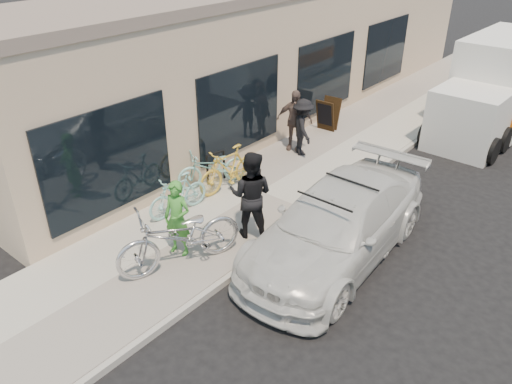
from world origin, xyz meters
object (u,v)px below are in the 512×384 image
Objects in this scene: sandwich_board at (328,114)px; sedan_white at (337,224)px; cruiser_bike_a at (178,194)px; woman_rider at (177,219)px; cruiser_bike_c at (229,169)px; bystander_b at (294,120)px; moving_truck at (497,90)px; man_standing at (251,195)px; bystander_a at (303,127)px; tandem_bike at (180,238)px; cruiser_bike_b at (213,168)px; bike_rack at (216,164)px; sedan_silver at (371,200)px.

sedan_white is at bearing -58.88° from sandwich_board.
sandwich_board is at bearing 98.30° from cruiser_bike_a.
woman_rider is at bearing -35.06° from cruiser_bike_a.
bystander_b reaches higher than cruiser_bike_c.
moving_truck is 9.17m from cruiser_bike_c.
woman_rider is (1.26, -7.24, 0.28)m from sandwich_board.
woman_rider is at bearing 39.29° from man_standing.
man_standing is 1.08× the size of bystander_b.
bystander_b is (-1.20, 5.41, 0.08)m from woman_rider.
bystander_a reaches higher than sedan_white.
cruiser_bike_a is at bearing 159.59° from tandem_bike.
tandem_bike reaches higher than cruiser_bike_a.
cruiser_bike_a is at bearing 125.09° from bystander_a.
sandwich_board is 0.17× the size of moving_truck.
man_standing reaches higher than bystander_a.
cruiser_bike_b is 2.94m from bystander_a.
bystander_b is (0.06, -1.83, 0.36)m from sandwich_board.
sandwich_board is at bearing 85.72° from woman_rider.
cruiser_bike_b is (-0.32, 1.42, 0.01)m from cruiser_bike_a.
cruiser_bike_b is 1.04× the size of bystander_b.
sandwich_board is 6.19m from man_standing.
tandem_bike is 3.12m from cruiser_bike_c.
woman_rider reaches higher than bike_rack.
woman_rider is 1.52m from man_standing.
cruiser_bike_b is 0.44m from cruiser_bike_c.
bystander_a is at bearing -118.33° from moving_truck.
moving_truck is (0.25, 7.41, 0.71)m from sedan_silver.
bystander_b is (-3.36, 1.80, 0.47)m from sedan_silver.
man_standing is 4.45m from bystander_b.
bystander_a is at bearing 75.88° from bike_rack.
man_standing is 1.05× the size of cruiser_bike_c.
bystander_a is 0.91× the size of bystander_b.
bike_rack is 0.19m from cruiser_bike_b.
man_standing is (0.31, 1.64, 0.29)m from tandem_bike.
sedan_white is 1.61m from sedan_silver.
sedan_white is (3.54, -5.22, 0.09)m from sandwich_board.
cruiser_bike_b is at bearing -67.81° from bike_rack.
man_standing is 1.87m from cruiser_bike_a.
bike_rack is 0.50m from cruiser_bike_c.
bike_rack is 2.78m from bystander_a.
cruiser_bike_a is 4.30m from bystander_a.
woman_rider reaches higher than cruiser_bike_a.
bystander_a is at bearing 92.83° from cruiser_bike_c.
bystander_a reaches higher than woman_rider.
moving_truck is 3.77× the size of cruiser_bike_a.
sedan_silver is 1.73× the size of cruiser_bike_b.
sedan_white is 3.54m from cruiser_bike_a.
cruiser_bike_c is at bearing 93.39° from cruiser_bike_a.
man_standing is (0.66, 1.37, 0.15)m from woman_rider.
bystander_b is at bearing 100.24° from cruiser_bike_c.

